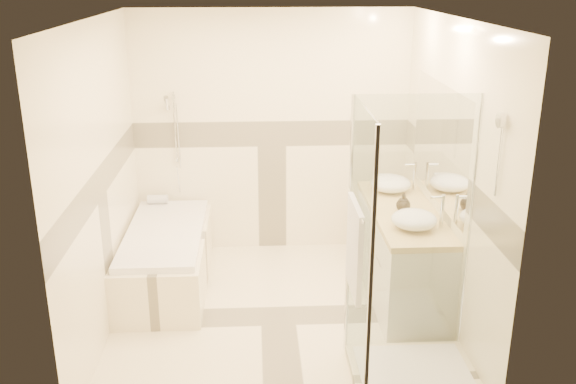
{
  "coord_description": "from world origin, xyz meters",
  "views": [
    {
      "loc": [
        -0.18,
        -4.9,
        2.83
      ],
      "look_at": [
        0.1,
        0.25,
        1.05
      ],
      "focal_mm": 40.0,
      "sensor_mm": 36.0,
      "label": 1
    }
  ],
  "objects_px": {
    "vessel_sink_far": "(414,219)",
    "shower_enclosure": "(401,320)",
    "bathtub": "(166,255)",
    "amenity_bottle_a": "(403,202)",
    "vessel_sink_near": "(391,184)",
    "amenity_bottle_b": "(403,202)",
    "vanity": "(401,254)"
  },
  "relations": [
    {
      "from": "bathtub",
      "to": "shower_enclosure",
      "type": "relative_size",
      "value": 0.83
    },
    {
      "from": "vanity",
      "to": "vessel_sink_far",
      "type": "relative_size",
      "value": 4.35
    },
    {
      "from": "amenity_bottle_b",
      "to": "amenity_bottle_a",
      "type": "bearing_deg",
      "value": -90.0
    },
    {
      "from": "shower_enclosure",
      "to": "vessel_sink_near",
      "type": "distance_m",
      "value": 1.84
    },
    {
      "from": "vanity",
      "to": "shower_enclosure",
      "type": "distance_m",
      "value": 1.31
    },
    {
      "from": "vessel_sink_near",
      "to": "vessel_sink_far",
      "type": "xyz_separation_m",
      "value": [
        0.0,
        -0.92,
        -0.0
      ]
    },
    {
      "from": "bathtub",
      "to": "vessel_sink_far",
      "type": "height_order",
      "value": "vessel_sink_far"
    },
    {
      "from": "vanity",
      "to": "amenity_bottle_a",
      "type": "relative_size",
      "value": 10.09
    },
    {
      "from": "vessel_sink_far",
      "to": "amenity_bottle_a",
      "type": "height_order",
      "value": "amenity_bottle_a"
    },
    {
      "from": "bathtub",
      "to": "vanity",
      "type": "bearing_deg",
      "value": -9.25
    },
    {
      "from": "bathtub",
      "to": "shower_enclosure",
      "type": "height_order",
      "value": "shower_enclosure"
    },
    {
      "from": "shower_enclosure",
      "to": "amenity_bottle_a",
      "type": "xyz_separation_m",
      "value": [
        0.27,
        1.23,
        0.43
      ]
    },
    {
      "from": "shower_enclosure",
      "to": "vessel_sink_far",
      "type": "bearing_deg",
      "value": 72.16
    },
    {
      "from": "vanity",
      "to": "vessel_sink_near",
      "type": "bearing_deg",
      "value": 92.29
    },
    {
      "from": "vanity",
      "to": "vessel_sink_near",
      "type": "relative_size",
      "value": 4.25
    },
    {
      "from": "vessel_sink_near",
      "to": "amenity_bottle_a",
      "type": "relative_size",
      "value": 2.38
    },
    {
      "from": "vessel_sink_near",
      "to": "amenity_bottle_a",
      "type": "height_order",
      "value": "amenity_bottle_a"
    },
    {
      "from": "vanity",
      "to": "amenity_bottle_b",
      "type": "distance_m",
      "value": 0.51
    },
    {
      "from": "bathtub",
      "to": "amenity_bottle_a",
      "type": "relative_size",
      "value": 10.59
    },
    {
      "from": "vessel_sink_near",
      "to": "amenity_bottle_b",
      "type": "distance_m",
      "value": 0.53
    },
    {
      "from": "vessel_sink_near",
      "to": "amenity_bottle_a",
      "type": "distance_m",
      "value": 0.54
    },
    {
      "from": "shower_enclosure",
      "to": "amenity_bottle_b",
      "type": "relative_size",
      "value": 12.63
    },
    {
      "from": "vanity",
      "to": "amenity_bottle_b",
      "type": "bearing_deg",
      "value": -121.43
    },
    {
      "from": "vanity",
      "to": "shower_enclosure",
      "type": "xyz_separation_m",
      "value": [
        -0.29,
        -1.27,
        0.08
      ]
    },
    {
      "from": "amenity_bottle_a",
      "to": "shower_enclosure",
      "type": "bearing_deg",
      "value": -102.46
    },
    {
      "from": "bathtub",
      "to": "vessel_sink_far",
      "type": "relative_size",
      "value": 4.56
    },
    {
      "from": "bathtub",
      "to": "amenity_bottle_a",
      "type": "xyz_separation_m",
      "value": [
        2.13,
        -0.39,
        0.62
      ]
    },
    {
      "from": "bathtub",
      "to": "amenity_bottle_b",
      "type": "distance_m",
      "value": 2.25
    },
    {
      "from": "amenity_bottle_a",
      "to": "amenity_bottle_b",
      "type": "distance_m",
      "value": 0.0
    },
    {
      "from": "vessel_sink_far",
      "to": "shower_enclosure",
      "type": "bearing_deg",
      "value": -107.84
    },
    {
      "from": "shower_enclosure",
      "to": "vessel_sink_near",
      "type": "relative_size",
      "value": 5.35
    },
    {
      "from": "amenity_bottle_a",
      "to": "vanity",
      "type": "bearing_deg",
      "value": 60.95
    }
  ]
}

